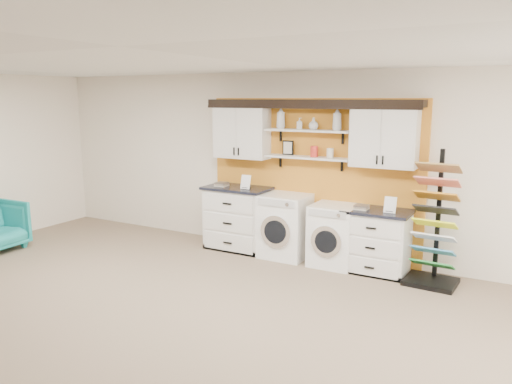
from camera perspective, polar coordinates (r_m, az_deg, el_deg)
The scene contains 21 objects.
floor at distance 4.83m, azimuth -13.62°, elevation -19.41°, with size 10.00×10.00×0.00m, color #837058.
ceiling at distance 4.22m, azimuth -15.35°, elevation 15.76°, with size 10.00×10.00×0.00m, color white.
wall_back at distance 7.67m, azimuth 6.50°, elevation 3.12°, with size 10.00×10.00×0.00m, color silver.
accent_panel at distance 7.67m, azimuth 6.37°, elevation 1.61°, with size 3.40×0.07×2.40m, color orange.
upper_cabinet_left at distance 7.94m, azimuth -1.61°, elevation 6.93°, with size 0.90×0.35×0.84m.
upper_cabinet_right at distance 7.07m, azimuth 14.47°, elevation 6.13°, with size 0.90×0.35×0.84m.
shelf_lower at distance 7.47m, azimuth 5.93°, elevation 3.94°, with size 1.32×0.28×0.03m, color white.
shelf_upper at distance 7.43m, azimuth 5.99°, elevation 7.00°, with size 1.32×0.28×0.03m, color white.
crown_molding at distance 7.43m, azimuth 6.09°, elevation 10.07°, with size 3.30×0.41×0.13m.
picture_frame at distance 7.64m, azimuth 3.67°, elevation 5.07°, with size 0.18×0.02×0.22m.
canister_red at distance 7.42m, azimuth 6.66°, elevation 4.62°, with size 0.11×0.11×0.16m, color red.
canister_cream at distance 7.33m, azimuth 8.47°, elevation 4.42°, with size 0.10×0.10×0.14m, color silver.
base_cabinet_left at distance 8.02m, azimuth -2.11°, elevation -2.98°, with size 1.04×0.66×1.01m.
base_cabinet_right at distance 7.17m, azimuth 13.62°, elevation -5.44°, with size 0.91×0.66×0.89m.
washer at distance 7.63m, azimuth 3.37°, elevation -3.87°, with size 0.69×0.71×0.97m.
dryer at distance 7.35m, azimuth 8.96°, elevation -4.87°, with size 0.64×0.71×0.89m.
sample_rack at distance 6.89m, azimuth 19.64°, elevation -5.51°, with size 0.67×0.57×1.76m.
soap_bottle_a at distance 7.61m, azimuth 2.86°, elevation 8.53°, with size 0.13×0.13×0.34m, color silver.
soap_bottle_b at distance 7.49m, azimuth 4.98°, elevation 7.81°, with size 0.08×0.08×0.17m, color silver.
soap_bottle_c at distance 7.40m, azimuth 6.59°, elevation 7.78°, with size 0.14×0.14×0.18m, color silver.
soap_bottle_d at distance 7.26m, azimuth 9.26°, elevation 8.30°, with size 0.13×0.13×0.34m, color silver.
Camera 1 is at (2.91, -3.03, 2.40)m, focal length 35.00 mm.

